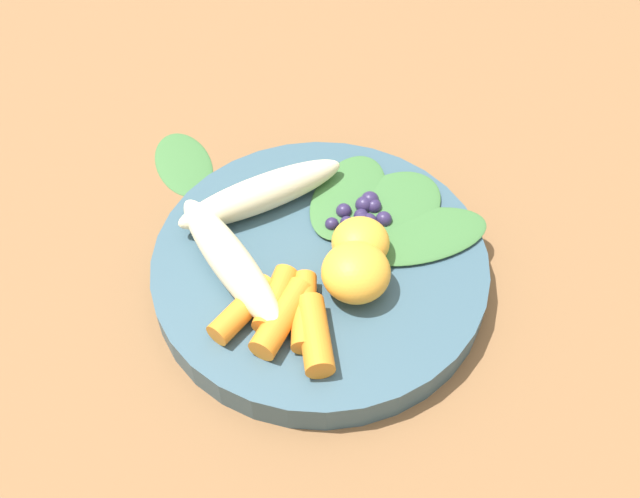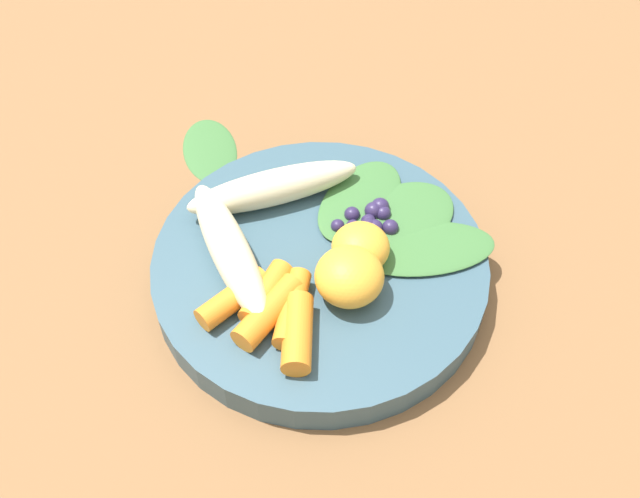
# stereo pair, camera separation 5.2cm
# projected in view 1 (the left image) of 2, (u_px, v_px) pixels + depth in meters

# --- Properties ---
(ground_plane) EXTENTS (2.40, 2.40, 0.00)m
(ground_plane) POSITION_uv_depth(u_px,v_px,m) (320.00, 279.00, 0.55)
(ground_plane) COLOR brown
(bowl) EXTENTS (0.24, 0.24, 0.03)m
(bowl) POSITION_uv_depth(u_px,v_px,m) (320.00, 268.00, 0.54)
(bowl) COLOR #385666
(bowl) RESTS_ON ground_plane
(banana_peeled_left) EXTENTS (0.05, 0.14, 0.03)m
(banana_peeled_left) POSITION_uv_depth(u_px,v_px,m) (230.00, 261.00, 0.51)
(banana_peeled_left) COLOR beige
(banana_peeled_left) RESTS_ON bowl
(banana_peeled_right) EXTENTS (0.13, 0.04, 0.03)m
(banana_peeled_right) POSITION_uv_depth(u_px,v_px,m) (262.00, 194.00, 0.55)
(banana_peeled_right) COLOR beige
(banana_peeled_right) RESTS_ON bowl
(orange_segment_near) EXTENTS (0.04, 0.04, 0.03)m
(orange_segment_near) POSITION_uv_depth(u_px,v_px,m) (360.00, 242.00, 0.52)
(orange_segment_near) COLOR #F4A833
(orange_segment_near) RESTS_ON bowl
(orange_segment_far) EXTENTS (0.05, 0.05, 0.04)m
(orange_segment_far) POSITION_uv_depth(u_px,v_px,m) (356.00, 272.00, 0.50)
(orange_segment_far) COLOR #F4A833
(orange_segment_far) RESTS_ON bowl
(carrot_front) EXTENTS (0.06, 0.04, 0.02)m
(carrot_front) POSITION_uv_depth(u_px,v_px,m) (243.00, 309.00, 0.49)
(carrot_front) COLOR orange
(carrot_front) RESTS_ON bowl
(carrot_mid_left) EXTENTS (0.05, 0.05, 0.02)m
(carrot_mid_left) POSITION_uv_depth(u_px,v_px,m) (276.00, 300.00, 0.49)
(carrot_mid_left) COLOR orange
(carrot_mid_left) RESTS_ON bowl
(carrot_mid_right) EXTENTS (0.06, 0.05, 0.02)m
(carrot_mid_right) POSITION_uv_depth(u_px,v_px,m) (282.00, 318.00, 0.48)
(carrot_mid_right) COLOR orange
(carrot_mid_right) RESTS_ON bowl
(carrot_rear) EXTENTS (0.04, 0.06, 0.02)m
(carrot_rear) POSITION_uv_depth(u_px,v_px,m) (304.00, 311.00, 0.49)
(carrot_rear) COLOR orange
(carrot_rear) RESTS_ON bowl
(carrot_small) EXTENTS (0.03, 0.06, 0.02)m
(carrot_small) POSITION_uv_depth(u_px,v_px,m) (315.00, 335.00, 0.47)
(carrot_small) COLOR orange
(carrot_small) RESTS_ON bowl
(blueberry_pile) EXTENTS (0.05, 0.04, 0.01)m
(blueberry_pile) POSITION_uv_depth(u_px,v_px,m) (363.00, 216.00, 0.54)
(blueberry_pile) COLOR #2D234C
(blueberry_pile) RESTS_ON bowl
(coconut_shred_patch) EXTENTS (0.04, 0.04, 0.00)m
(coconut_shred_patch) POSITION_uv_depth(u_px,v_px,m) (342.00, 196.00, 0.56)
(coconut_shred_patch) COLOR white
(coconut_shred_patch) RESTS_ON bowl
(kale_leaf_left) EXTENTS (0.11, 0.06, 0.00)m
(kale_leaf_left) POSITION_uv_depth(u_px,v_px,m) (419.00, 236.00, 0.54)
(kale_leaf_left) COLOR #3D7038
(kale_leaf_left) RESTS_ON bowl
(kale_leaf_right) EXTENTS (0.11, 0.10, 0.00)m
(kale_leaf_right) POSITION_uv_depth(u_px,v_px,m) (391.00, 210.00, 0.55)
(kale_leaf_right) COLOR #3D7038
(kale_leaf_right) RESTS_ON bowl
(kale_leaf_rear) EXTENTS (0.10, 0.10, 0.00)m
(kale_leaf_rear) POSITION_uv_depth(u_px,v_px,m) (348.00, 196.00, 0.56)
(kale_leaf_rear) COLOR #3D7038
(kale_leaf_rear) RESTS_ON bowl
(kale_leaf_stray) EXTENTS (0.05, 0.08, 0.01)m
(kale_leaf_stray) POSITION_uv_depth(u_px,v_px,m) (183.00, 162.00, 0.62)
(kale_leaf_stray) COLOR #3D7038
(kale_leaf_stray) RESTS_ON ground_plane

